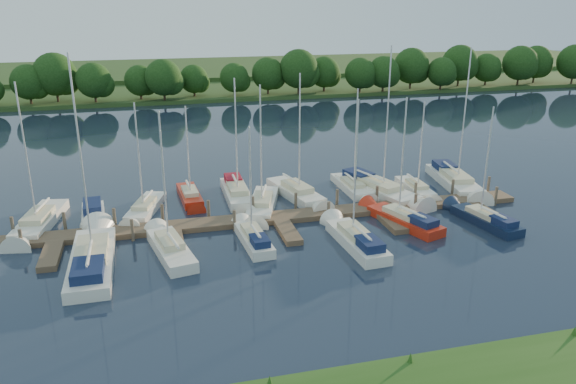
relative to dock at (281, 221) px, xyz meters
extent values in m
plane|color=#192532|center=(0.00, -7.31, -0.20)|extent=(260.00, 260.00, 0.00)
cube|color=#4F3B2C|center=(0.00, 0.69, 0.00)|extent=(40.00, 2.00, 0.40)
cube|color=#4F3B2C|center=(-16.00, -2.31, 0.00)|extent=(1.20, 4.00, 0.40)
cube|color=#4F3B2C|center=(-8.00, -2.31, 0.00)|extent=(1.20, 4.00, 0.40)
cube|color=#4F3B2C|center=(0.00, -2.31, 0.00)|extent=(1.20, 4.00, 0.40)
cube|color=#4F3B2C|center=(8.00, -2.31, 0.00)|extent=(1.20, 4.00, 0.40)
cube|color=#4F3B2C|center=(16.00, -2.31, 0.00)|extent=(1.20, 4.00, 0.40)
cylinder|color=#473D33|center=(-19.00, 1.99, 0.40)|extent=(0.24, 0.24, 2.00)
cylinder|color=#473D33|center=(-15.55, 1.99, 0.40)|extent=(0.24, 0.24, 2.00)
cylinder|color=#473D33|center=(-12.09, 1.99, 0.40)|extent=(0.24, 0.24, 2.00)
cylinder|color=#473D33|center=(-8.64, 1.99, 0.40)|extent=(0.24, 0.24, 2.00)
cylinder|color=#473D33|center=(-5.18, 1.99, 0.40)|extent=(0.24, 0.24, 2.00)
cylinder|color=#473D33|center=(-1.73, 1.99, 0.40)|extent=(0.24, 0.24, 2.00)
cylinder|color=#473D33|center=(1.73, 1.99, 0.40)|extent=(0.24, 0.24, 2.00)
cylinder|color=#473D33|center=(5.18, 1.99, 0.40)|extent=(0.24, 0.24, 2.00)
cylinder|color=#473D33|center=(8.64, 1.99, 0.40)|extent=(0.24, 0.24, 2.00)
cylinder|color=#473D33|center=(12.09, 1.99, 0.40)|extent=(0.24, 0.24, 2.00)
cylinder|color=#473D33|center=(15.55, 1.99, 0.40)|extent=(0.24, 0.24, 2.00)
cylinder|color=#473D33|center=(19.00, 1.99, 0.40)|extent=(0.24, 0.24, 2.00)
cylinder|color=#473D33|center=(-18.00, -0.61, 0.40)|extent=(0.24, 0.24, 2.00)
cylinder|color=#473D33|center=(-10.80, -0.61, 0.40)|extent=(0.24, 0.24, 2.00)
cylinder|color=#473D33|center=(-3.60, -0.61, 0.40)|extent=(0.24, 0.24, 2.00)
cylinder|color=#473D33|center=(3.60, -0.61, 0.40)|extent=(0.24, 0.24, 2.00)
cylinder|color=#473D33|center=(10.80, -0.61, 0.40)|extent=(0.24, 0.24, 2.00)
cylinder|color=#473D33|center=(18.00, -0.61, 0.40)|extent=(0.24, 0.24, 2.00)
cube|color=#264018|center=(0.00, 67.69, 0.10)|extent=(180.00, 30.00, 0.60)
cube|color=#365425|center=(0.00, 92.69, 0.50)|extent=(220.00, 40.00, 1.40)
cylinder|color=#38281C|center=(-27.12, 56.59, 0.95)|extent=(0.36, 0.36, 2.31)
sphere|color=#15330E|center=(-27.12, 56.59, 3.77)|extent=(5.38, 5.38, 5.38)
sphere|color=#15330E|center=(-25.97, 56.79, 3.00)|extent=(3.85, 3.85, 3.85)
cylinder|color=#38281C|center=(-21.21, 55.84, 0.96)|extent=(0.36, 0.36, 2.31)
sphere|color=#15330E|center=(-21.21, 55.84, 3.78)|extent=(5.39, 5.39, 5.39)
sphere|color=#15330E|center=(-20.05, 56.04, 3.01)|extent=(3.85, 3.85, 3.85)
cylinder|color=#38281C|center=(-16.08, 53.42, 1.11)|extent=(0.36, 0.36, 2.62)
sphere|color=#15330E|center=(-16.08, 53.42, 4.31)|extent=(6.11, 6.11, 6.11)
sphere|color=#15330E|center=(-14.77, 53.62, 3.43)|extent=(4.36, 4.36, 4.36)
cylinder|color=#38281C|center=(-10.19, 54.12, 0.81)|extent=(0.36, 0.36, 2.03)
sphere|color=#15330E|center=(-10.19, 54.12, 3.29)|extent=(4.73, 4.73, 4.73)
sphere|color=#15330E|center=(-9.18, 54.32, 2.61)|extent=(3.38, 3.38, 3.38)
cylinder|color=#38281C|center=(-4.28, 56.58, 0.89)|extent=(0.36, 0.36, 2.19)
sphere|color=#15330E|center=(-4.28, 56.58, 3.57)|extent=(5.11, 5.11, 5.11)
sphere|color=#15330E|center=(-3.19, 56.78, 2.84)|extent=(3.65, 3.65, 3.65)
cylinder|color=#38281C|center=(0.00, 54.29, 1.19)|extent=(0.36, 0.36, 2.78)
sphere|color=#15330E|center=(0.00, 54.29, 4.59)|extent=(6.49, 6.49, 6.49)
sphere|color=#15330E|center=(1.39, 54.49, 3.67)|extent=(4.64, 4.64, 4.64)
cylinder|color=#38281C|center=(6.02, 53.26, 0.86)|extent=(0.36, 0.36, 2.13)
sphere|color=#15330E|center=(6.02, 53.26, 3.47)|extent=(4.97, 4.97, 4.97)
sphere|color=#15330E|center=(7.09, 53.46, 2.76)|extent=(3.55, 3.55, 3.55)
cylinder|color=#38281C|center=(10.21, 54.87, 0.80)|extent=(0.36, 0.36, 1.99)
sphere|color=#15330E|center=(10.21, 54.87, 3.24)|extent=(4.65, 4.65, 4.65)
sphere|color=#15330E|center=(11.21, 55.07, 2.57)|extent=(3.32, 3.32, 3.32)
cylinder|color=#38281C|center=(17.32, 52.84, 1.03)|extent=(0.36, 0.36, 2.46)
sphere|color=#15330E|center=(17.32, 52.84, 4.04)|extent=(5.75, 5.75, 5.75)
sphere|color=#15330E|center=(18.55, 53.04, 3.22)|extent=(4.10, 4.10, 4.10)
cylinder|color=#38281C|center=(22.10, 53.15, 1.11)|extent=(0.36, 0.36, 2.62)
sphere|color=#15330E|center=(22.10, 53.15, 4.31)|extent=(6.11, 6.11, 6.11)
sphere|color=#15330E|center=(23.41, 53.35, 3.43)|extent=(4.36, 4.36, 4.36)
cylinder|color=#38281C|center=(27.62, 54.32, 1.05)|extent=(0.36, 0.36, 2.51)
sphere|color=#15330E|center=(27.62, 54.32, 4.12)|extent=(5.85, 5.85, 5.85)
sphere|color=#15330E|center=(28.87, 54.52, 3.28)|extent=(4.18, 4.18, 4.18)
cylinder|color=#38281C|center=(32.30, 56.38, 1.00)|extent=(0.36, 0.36, 2.40)
sphere|color=#15330E|center=(32.30, 56.38, 3.93)|extent=(5.59, 5.59, 5.59)
sphere|color=#15330E|center=(33.50, 56.58, 3.13)|extent=(3.99, 3.99, 3.99)
cylinder|color=#38281C|center=(38.66, 54.10, 1.03)|extent=(0.36, 0.36, 2.46)
sphere|color=#15330E|center=(38.66, 54.10, 4.04)|extent=(5.74, 5.74, 5.74)
sphere|color=#15330E|center=(39.89, 54.30, 3.22)|extent=(4.10, 4.10, 4.10)
cylinder|color=#38281C|center=(42.28, 54.01, 0.82)|extent=(0.36, 0.36, 2.05)
sphere|color=#15330E|center=(42.28, 54.01, 3.33)|extent=(4.78, 4.78, 4.78)
sphere|color=#15330E|center=(43.30, 54.21, 2.64)|extent=(3.41, 3.41, 3.41)
cylinder|color=#38281C|center=(47.64, 54.27, 0.98)|extent=(0.36, 0.36, 2.36)
sphere|color=#15330E|center=(47.64, 54.27, 3.86)|extent=(5.51, 5.51, 5.51)
sphere|color=#15330E|center=(48.83, 54.47, 3.08)|extent=(3.93, 3.93, 3.93)
cylinder|color=#38281C|center=(54.25, 55.96, 0.88)|extent=(0.36, 0.36, 2.16)
sphere|color=#15330E|center=(54.25, 55.96, 3.52)|extent=(5.04, 5.04, 5.04)
sphere|color=#15330E|center=(55.33, 56.16, 2.80)|extent=(3.60, 3.60, 3.60)
cylinder|color=#38281C|center=(58.29, 53.57, 0.84)|extent=(0.36, 0.36, 2.08)
sphere|color=#15330E|center=(58.29, 53.57, 3.39)|extent=(4.86, 4.86, 4.86)
sphere|color=#15330E|center=(59.33, 53.77, 2.69)|extent=(3.47, 3.47, 3.47)
cylinder|color=#38281C|center=(65.41, 56.39, 0.87)|extent=(0.36, 0.36, 2.14)
sphere|color=#15330E|center=(65.41, 56.39, 3.48)|extent=(4.99, 4.99, 4.99)
sphere|color=#15330E|center=(66.48, 56.59, 2.77)|extent=(3.57, 3.57, 3.57)
cylinder|color=#38281C|center=(70.60, 53.88, 1.01)|extent=(0.36, 0.36, 2.41)
sphere|color=#15330E|center=(70.60, 53.88, 3.95)|extent=(5.63, 5.63, 5.63)
cube|color=white|center=(-17.55, 4.12, -0.05)|extent=(3.33, 7.70, 1.14)
cone|color=white|center=(-18.18, 0.44, -0.05)|extent=(1.47, 2.75, 1.04)
cube|color=beige|center=(-17.61, 3.75, 0.68)|extent=(2.12, 3.57, 0.52)
cylinder|color=silver|center=(-17.67, 3.38, 5.55)|extent=(0.12, 0.12, 10.06)
cylinder|color=silver|center=(-17.42, 4.85, 1.09)|extent=(0.67, 3.32, 0.10)
cylinder|color=white|center=(-17.42, 4.85, 1.09)|extent=(0.71, 2.97, 0.20)
cube|color=white|center=(-13.77, 4.17, -0.05)|extent=(1.97, 5.01, 1.04)
cone|color=white|center=(-13.60, 1.72, -0.05)|extent=(0.92, 1.53, 0.81)
cube|color=#132045|center=(-13.77, 4.17, 0.79)|extent=(1.49, 2.79, 0.93)
cube|color=white|center=(-9.84, 5.14, -0.05)|extent=(3.46, 6.33, 0.94)
cone|color=white|center=(-10.75, 2.23, -0.05)|extent=(1.46, 2.29, 0.85)
cube|color=beige|center=(-9.93, 4.85, 0.53)|extent=(2.05, 3.00, 0.43)
cylinder|color=silver|center=(-10.02, 4.56, 4.51)|extent=(0.12, 0.12, 8.23)
cylinder|color=silver|center=(-9.65, 5.73, 0.87)|extent=(0.92, 2.65, 0.10)
cylinder|color=white|center=(-9.65, 5.73, 0.87)|extent=(0.92, 2.39, 0.20)
cube|color=red|center=(-6.21, 7.15, -0.05)|extent=(1.89, 5.58, 0.99)
cone|color=red|center=(-6.03, 4.41, -0.05)|extent=(0.89, 1.97, 0.77)
cube|color=beige|center=(-6.19, 6.88, 0.56)|extent=(1.31, 2.54, 0.45)
cylinder|color=silver|center=(-6.17, 6.60, 4.13)|extent=(0.12, 0.12, 7.41)
cylinder|color=silver|center=(-6.24, 7.70, 0.92)|extent=(0.26, 2.47, 0.10)
cylinder|color=white|center=(-6.24, 7.70, 0.92)|extent=(0.34, 2.20, 0.20)
cube|color=white|center=(-2.29, 6.45, -0.05)|extent=(2.04, 7.01, 1.23)
cone|color=white|center=(-2.33, 2.96, -0.05)|extent=(1.01, 2.46, 0.98)
cube|color=beige|center=(-2.29, 6.10, 0.75)|extent=(1.51, 3.16, 0.56)
cube|color=maroon|center=(-2.26, 8.41, 0.86)|extent=(1.40, 2.11, 0.62)
cylinder|color=silver|center=(-2.30, 5.76, 5.30)|extent=(0.12, 0.12, 9.43)
cylinder|color=silver|center=(-2.28, 7.15, 1.20)|extent=(0.14, 3.15, 0.10)
cylinder|color=white|center=(-2.28, 7.15, 1.20)|extent=(0.23, 2.80, 0.20)
cube|color=white|center=(-0.60, 3.65, -0.05)|extent=(4.04, 7.20, 1.05)
cone|color=white|center=(-1.70, 0.35, -0.05)|extent=(1.69, 2.61, 0.97)
cube|color=beige|center=(-0.71, 3.32, 0.61)|extent=(2.37, 3.42, 0.48)
cylinder|color=silver|center=(-0.82, 2.99, 5.15)|extent=(0.12, 0.12, 9.37)
cylinder|color=silver|center=(-0.38, 4.30, 0.99)|extent=(1.08, 2.99, 0.10)
cylinder|color=white|center=(-0.38, 4.30, 0.99)|extent=(1.07, 2.70, 0.20)
cube|color=white|center=(2.64, 5.59, -0.05)|extent=(3.64, 7.50, 1.24)
cone|color=white|center=(3.47, 2.08, -0.05)|extent=(1.57, 2.70, 1.01)
cube|color=beige|center=(2.72, 5.24, 0.76)|extent=(2.23, 3.52, 0.56)
cylinder|color=silver|center=(2.81, 4.89, 5.47)|extent=(0.12, 0.12, 9.76)
cylinder|color=silver|center=(2.47, 6.30, 1.21)|extent=(0.85, 3.19, 0.10)
cylinder|color=white|center=(2.47, 6.30, 1.21)|extent=(0.86, 2.86, 0.20)
cube|color=white|center=(7.94, 6.09, -0.05)|extent=(1.85, 6.28, 0.97)
cone|color=white|center=(7.99, 2.96, -0.05)|extent=(0.91, 2.20, 0.88)
cube|color=beige|center=(7.95, 5.77, 0.55)|extent=(1.36, 2.84, 0.44)
cylinder|color=silver|center=(7.95, 5.46, 4.64)|extent=(0.12, 0.12, 8.44)
cylinder|color=silver|center=(7.93, 6.71, 0.90)|extent=(0.15, 2.82, 0.10)
cylinder|color=white|center=(7.93, 6.71, 0.90)|extent=(0.24, 2.50, 0.20)
cube|color=white|center=(9.72, 4.64, -0.05)|extent=(5.08, 9.10, 1.24)
cone|color=white|center=(11.09, 0.48, -0.05)|extent=(2.13, 3.30, 1.23)
cube|color=beige|center=(9.85, 4.22, 0.75)|extent=(2.98, 4.32, 0.56)
cube|color=#132045|center=(8.95, 6.97, 0.87)|extent=(2.46, 3.04, 0.62)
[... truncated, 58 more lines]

